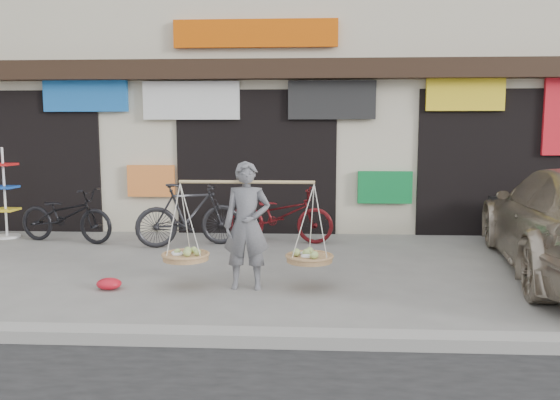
# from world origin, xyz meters

# --- Properties ---
(ground) EXTENTS (70.00, 70.00, 0.00)m
(ground) POSITION_xyz_m (0.00, 0.00, 0.00)
(ground) COLOR gray
(ground) RESTS_ON ground
(kerb) EXTENTS (70.00, 0.25, 0.12)m
(kerb) POSITION_xyz_m (0.00, -2.00, 0.06)
(kerb) COLOR gray
(kerb) RESTS_ON ground
(shophouse_block) EXTENTS (14.00, 6.32, 7.00)m
(shophouse_block) POSITION_xyz_m (-0.00, 6.42, 3.45)
(shophouse_block) COLOR beige
(shophouse_block) RESTS_ON ground
(street_vendor) EXTENTS (2.09, 0.57, 1.56)m
(street_vendor) POSITION_xyz_m (0.24, -0.21, 0.72)
(street_vendor) COLOR slate
(street_vendor) RESTS_ON ground
(bike_0) EXTENTS (1.91, 1.02, 0.96)m
(bike_0) POSITION_xyz_m (-3.24, 2.46, 0.48)
(bike_0) COLOR black
(bike_0) RESTS_ON ground
(bike_1) EXTENTS (1.85, 1.05, 1.07)m
(bike_1) POSITION_xyz_m (-1.02, 2.23, 0.54)
(bike_1) COLOR black
(bike_1) RESTS_ON ground
(bike_2) EXTENTS (1.91, 0.86, 0.97)m
(bike_2) POSITION_xyz_m (0.50, 2.64, 0.48)
(bike_2) COLOR #540E11
(bike_2) RESTS_ON ground
(display_rack) EXTENTS (0.45, 0.45, 1.65)m
(display_rack) POSITION_xyz_m (-4.52, 2.80, 0.66)
(display_rack) COLOR silver
(display_rack) RESTS_ON ground
(red_bag) EXTENTS (0.31, 0.25, 0.14)m
(red_bag) POSITION_xyz_m (-1.45, -0.36, 0.07)
(red_bag) COLOR red
(red_bag) RESTS_ON ground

